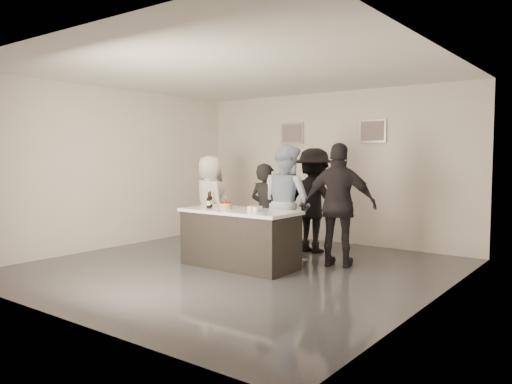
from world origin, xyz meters
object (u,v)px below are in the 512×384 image
at_px(beer_bottle_a, 210,199).
at_px(person_main_black, 265,211).
at_px(bar_counter, 240,238).
at_px(person_guest_back, 314,200).
at_px(cake, 226,206).
at_px(person_guest_left, 210,201).
at_px(person_main_blue, 287,203).
at_px(person_guest_right, 339,205).
at_px(beer_bottle_b, 209,200).

distance_m(beer_bottle_a, person_main_black, 0.95).
height_order(bar_counter, person_guest_back, person_guest_back).
distance_m(cake, beer_bottle_a, 0.38).
bearing_deg(person_guest_left, bar_counter, 167.18).
distance_m(beer_bottle_a, person_main_blue, 1.26).
distance_m(bar_counter, person_guest_back, 1.83).
bearing_deg(person_main_blue, person_guest_right, -157.26).
distance_m(cake, person_main_blue, 1.06).
height_order(person_main_blue, person_guest_left, person_main_blue).
bearing_deg(cake, beer_bottle_b, -155.09).
relative_size(cake, beer_bottle_a, 0.80).
relative_size(person_main_black, person_guest_left, 0.93).
bearing_deg(person_main_black, person_guest_left, -8.34).
height_order(beer_bottle_b, person_guest_back, person_guest_back).
relative_size(cake, person_guest_back, 0.11).
bearing_deg(person_guest_left, beer_bottle_b, 152.35).
xyz_separation_m(beer_bottle_b, person_main_blue, (0.81, 1.01, -0.07)).
xyz_separation_m(cake, person_guest_back, (0.56, 1.78, -0.00)).
height_order(person_guest_left, person_guest_right, person_guest_right).
relative_size(beer_bottle_a, person_guest_right, 0.13).
xyz_separation_m(beer_bottle_a, person_guest_right, (1.84, 0.95, -0.06)).
distance_m(person_guest_left, person_guest_right, 2.80).
bearing_deg(person_main_black, beer_bottle_b, 64.52).
distance_m(bar_counter, person_main_black, 0.80).
bearing_deg(person_guest_left, person_guest_right, -160.92).
xyz_separation_m(beer_bottle_a, person_guest_left, (-0.95, 1.02, -0.16)).
bearing_deg(beer_bottle_a, person_guest_left, 132.93).
xyz_separation_m(person_guest_right, person_guest_back, (-0.92, 0.78, -0.03)).
xyz_separation_m(beer_bottle_a, person_main_blue, (0.92, 0.85, -0.07)).
distance_m(person_main_blue, person_guest_left, 1.89).
height_order(person_guest_left, person_guest_back, person_guest_back).
bearing_deg(beer_bottle_a, person_main_blue, 42.46).
relative_size(beer_bottle_b, person_guest_right, 0.13).
distance_m(beer_bottle_a, person_guest_back, 1.96).
height_order(beer_bottle_a, person_guest_left, person_guest_left).
height_order(beer_bottle_b, person_guest_right, person_guest_right).
bearing_deg(beer_bottle_b, bar_counter, 17.66).
bearing_deg(person_main_blue, cake, 74.04).
distance_m(cake, person_guest_back, 1.87).
relative_size(beer_bottle_b, person_main_blue, 0.14).
height_order(beer_bottle_a, person_main_blue, person_main_blue).
xyz_separation_m(bar_counter, person_guest_right, (1.23, 0.96, 0.52)).
height_order(cake, beer_bottle_b, beer_bottle_b).
bearing_deg(person_guest_left, cake, 161.39).
height_order(cake, beer_bottle_a, beer_bottle_a).
distance_m(person_main_blue, person_guest_back, 0.89).
xyz_separation_m(person_guest_left, person_guest_back, (1.87, 0.71, 0.07)).
height_order(bar_counter, person_main_blue, person_main_blue).
height_order(bar_counter, person_guest_right, person_guest_right).
bearing_deg(person_guest_right, bar_counter, 22.87).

